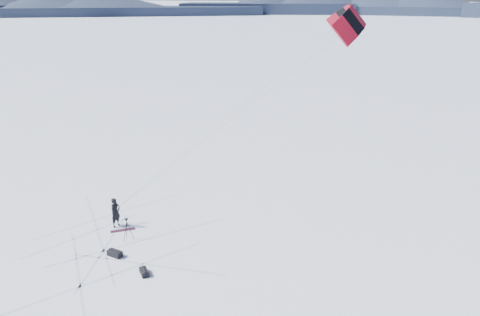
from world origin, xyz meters
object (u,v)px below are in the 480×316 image
(snowkiter, at_px, (117,226))
(gear_bag_b, at_px, (144,272))
(tripod, at_px, (127,226))
(snowboard, at_px, (123,230))
(gear_bag_a, at_px, (115,253))

(snowkiter, relative_size, gear_bag_b, 2.38)
(snowkiter, distance_m, tripod, 2.24)
(snowkiter, xyz_separation_m, snowboard, (0.64, -0.39, 0.02))
(tripod, distance_m, gear_bag_a, 2.05)
(gear_bag_a, bearing_deg, snowkiter, 131.89)
(snowkiter, height_order, snowboard, snowkiter)
(snowboard, bearing_deg, gear_bag_a, -103.22)
(snowboard, relative_size, tripod, 1.05)
(snowboard, xyz_separation_m, gear_bag_a, (1.19, -2.80, 0.15))
(tripod, relative_size, gear_bag_b, 1.74)
(snowkiter, xyz_separation_m, gear_bag_a, (1.84, -3.19, 0.17))
(snowkiter, distance_m, snowboard, 0.75)
(gear_bag_a, bearing_deg, tripod, 109.61)
(snowkiter, height_order, gear_bag_a, snowkiter)
(snowboard, bearing_deg, snowkiter, 112.73)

